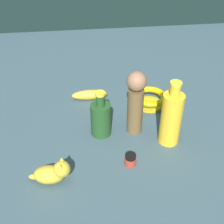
# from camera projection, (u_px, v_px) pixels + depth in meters

# --- Properties ---
(ground) EXTENTS (2.00, 2.00, 0.00)m
(ground) POSITION_uv_depth(u_px,v_px,m) (112.00, 128.00, 1.18)
(ground) COLOR #384C56
(bottle_short) EXTENTS (0.07, 0.07, 0.18)m
(bottle_short) POSITION_uv_depth(u_px,v_px,m) (101.00, 118.00, 1.11)
(bottle_short) COLOR #204921
(bottle_short) RESTS_ON ground
(banana) EXTENTS (0.15, 0.04, 0.04)m
(banana) POSITION_uv_depth(u_px,v_px,m) (89.00, 95.00, 1.33)
(banana) COLOR gold
(banana) RESTS_ON ground
(bowl) EXTENTS (0.14, 0.14, 0.06)m
(bowl) POSITION_uv_depth(u_px,v_px,m) (150.00, 98.00, 1.28)
(bowl) COLOR gold
(bowl) RESTS_ON ground
(person_figure_adult) EXTENTS (0.07, 0.07, 0.25)m
(person_figure_adult) POSITION_uv_depth(u_px,v_px,m) (136.00, 101.00, 1.09)
(person_figure_adult) COLOR brown
(person_figure_adult) RESTS_ON ground
(nail_polish_jar) EXTENTS (0.04, 0.04, 0.04)m
(nail_polish_jar) POSITION_uv_depth(u_px,v_px,m) (130.00, 160.00, 1.02)
(nail_polish_jar) COLOR #B23523
(nail_polish_jar) RESTS_ON ground
(bottle_tall) EXTENTS (0.07, 0.07, 0.25)m
(bottle_tall) POSITION_uv_depth(u_px,v_px,m) (171.00, 118.00, 1.06)
(bottle_tall) COLOR yellow
(bottle_tall) RESTS_ON ground
(cat_figurine) EXTENTS (0.13, 0.08, 0.09)m
(cat_figurine) POSITION_uv_depth(u_px,v_px,m) (53.00, 172.00, 0.95)
(cat_figurine) COLOR gold
(cat_figurine) RESTS_ON ground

